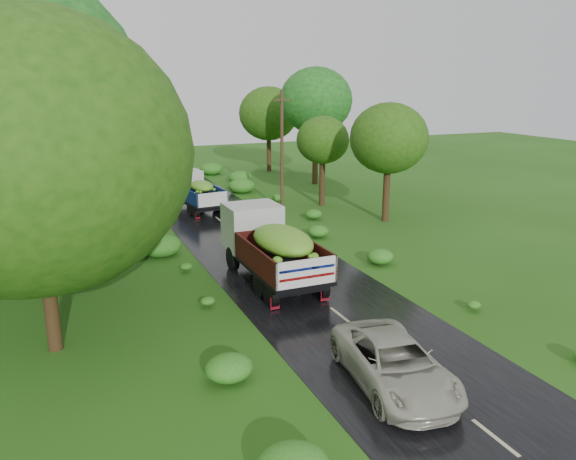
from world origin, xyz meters
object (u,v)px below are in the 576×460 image
truck_near (269,243)px  car (394,363)px  truck_far (195,190)px  utility_pole (282,150)px

truck_near → car: (0.07, -9.64, -0.95)m
truck_far → car: size_ratio=1.17×
truck_near → car: 9.68m
utility_pole → car: bearing=-119.3°
car → utility_pole: (5.59, 21.86, 3.31)m
utility_pole → truck_far: bearing=139.8°
truck_near → car: truck_near is taller
utility_pole → truck_near: bearing=-129.8°
truck_near → utility_pole: size_ratio=0.90×
car → truck_near: bearing=98.3°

